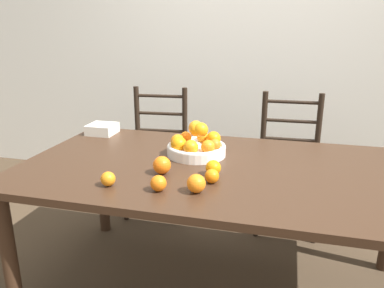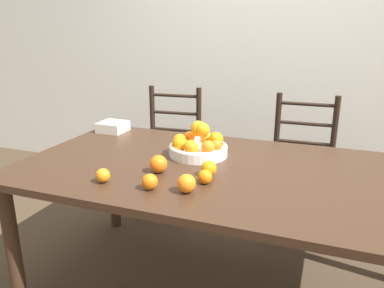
{
  "view_description": "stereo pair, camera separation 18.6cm",
  "coord_description": "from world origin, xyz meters",
  "px_view_note": "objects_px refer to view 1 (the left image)",
  "views": [
    {
      "loc": [
        0.28,
        -1.68,
        1.36
      ],
      "look_at": [
        -0.16,
        0.04,
        0.81
      ],
      "focal_mm": 35.0,
      "sensor_mm": 36.0,
      "label": 1
    },
    {
      "loc": [
        0.46,
        -1.62,
        1.36
      ],
      "look_at": [
        -0.16,
        0.04,
        0.81
      ],
      "focal_mm": 35.0,
      "sensor_mm": 36.0,
      "label": 2
    }
  ],
  "objects_px": {
    "orange_loose_0": "(162,165)",
    "fruit_bowl": "(196,145)",
    "orange_loose_1": "(108,179)",
    "chair_right": "(288,164)",
    "orange_loose_3": "(213,168)",
    "chair_left": "(157,153)",
    "book_stack": "(102,129)",
    "orange_loose_2": "(158,183)",
    "orange_loose_4": "(212,176)",
    "orange_loose_5": "(196,183)"
  },
  "relations": [
    {
      "from": "orange_loose_1",
      "to": "orange_loose_5",
      "type": "distance_m",
      "value": 0.38
    },
    {
      "from": "chair_right",
      "to": "fruit_bowl",
      "type": "bearing_deg",
      "value": -124.96
    },
    {
      "from": "orange_loose_5",
      "to": "chair_right",
      "type": "distance_m",
      "value": 1.28
    },
    {
      "from": "fruit_bowl",
      "to": "chair_right",
      "type": "relative_size",
      "value": 0.33
    },
    {
      "from": "orange_loose_2",
      "to": "chair_right",
      "type": "distance_m",
      "value": 1.35
    },
    {
      "from": "orange_loose_3",
      "to": "orange_loose_5",
      "type": "distance_m",
      "value": 0.2
    },
    {
      "from": "chair_right",
      "to": "book_stack",
      "type": "bearing_deg",
      "value": -159.21
    },
    {
      "from": "fruit_bowl",
      "to": "orange_loose_1",
      "type": "distance_m",
      "value": 0.55
    },
    {
      "from": "orange_loose_0",
      "to": "orange_loose_3",
      "type": "bearing_deg",
      "value": 10.31
    },
    {
      "from": "chair_left",
      "to": "fruit_bowl",
      "type": "bearing_deg",
      "value": -61.15
    },
    {
      "from": "orange_loose_0",
      "to": "chair_right",
      "type": "xyz_separation_m",
      "value": [
        0.57,
        1.02,
        -0.31
      ]
    },
    {
      "from": "fruit_bowl",
      "to": "book_stack",
      "type": "xyz_separation_m",
      "value": [
        -0.68,
        0.26,
        -0.02
      ]
    },
    {
      "from": "orange_loose_1",
      "to": "chair_right",
      "type": "xyz_separation_m",
      "value": [
        0.75,
        1.21,
        -0.3
      ]
    },
    {
      "from": "orange_loose_1",
      "to": "book_stack",
      "type": "bearing_deg",
      "value": 119.13
    },
    {
      "from": "book_stack",
      "to": "orange_loose_4",
      "type": "bearing_deg",
      "value": -35.79
    },
    {
      "from": "orange_loose_3",
      "to": "fruit_bowl",
      "type": "bearing_deg",
      "value": 119.55
    },
    {
      "from": "fruit_bowl",
      "to": "chair_right",
      "type": "height_order",
      "value": "chair_right"
    },
    {
      "from": "orange_loose_3",
      "to": "orange_loose_0",
      "type": "bearing_deg",
      "value": -169.69
    },
    {
      "from": "orange_loose_0",
      "to": "orange_loose_4",
      "type": "relative_size",
      "value": 1.32
    },
    {
      "from": "chair_left",
      "to": "orange_loose_3",
      "type": "bearing_deg",
      "value": -62.19
    },
    {
      "from": "orange_loose_0",
      "to": "orange_loose_4",
      "type": "height_order",
      "value": "orange_loose_0"
    },
    {
      "from": "orange_loose_1",
      "to": "chair_right",
      "type": "bearing_deg",
      "value": 58.35
    },
    {
      "from": "orange_loose_5",
      "to": "chair_left",
      "type": "xyz_separation_m",
      "value": [
        -0.6,
        1.18,
        -0.3
      ]
    },
    {
      "from": "fruit_bowl",
      "to": "orange_loose_0",
      "type": "distance_m",
      "value": 0.31
    },
    {
      "from": "orange_loose_1",
      "to": "orange_loose_3",
      "type": "xyz_separation_m",
      "value": [
        0.41,
        0.23,
        0.0
      ]
    },
    {
      "from": "fruit_bowl",
      "to": "chair_left",
      "type": "height_order",
      "value": "chair_left"
    },
    {
      "from": "orange_loose_1",
      "to": "orange_loose_4",
      "type": "bearing_deg",
      "value": 18.6
    },
    {
      "from": "orange_loose_4",
      "to": "chair_right",
      "type": "relative_size",
      "value": 0.07
    },
    {
      "from": "chair_right",
      "to": "orange_loose_1",
      "type": "bearing_deg",
      "value": -123.02
    },
    {
      "from": "orange_loose_4",
      "to": "fruit_bowl",
      "type": "bearing_deg",
      "value": 114.42
    },
    {
      "from": "orange_loose_1",
      "to": "book_stack",
      "type": "height_order",
      "value": "same"
    },
    {
      "from": "fruit_bowl",
      "to": "orange_loose_0",
      "type": "relative_size",
      "value": 3.7
    },
    {
      "from": "fruit_bowl",
      "to": "orange_loose_0",
      "type": "bearing_deg",
      "value": -106.68
    },
    {
      "from": "chair_left",
      "to": "book_stack",
      "type": "height_order",
      "value": "chair_left"
    },
    {
      "from": "orange_loose_1",
      "to": "chair_left",
      "type": "relative_size",
      "value": 0.07
    },
    {
      "from": "chair_left",
      "to": "orange_loose_0",
      "type": "bearing_deg",
      "value": -73.59
    },
    {
      "from": "orange_loose_3",
      "to": "orange_loose_5",
      "type": "bearing_deg",
      "value": -98.25
    },
    {
      "from": "orange_loose_0",
      "to": "orange_loose_3",
      "type": "height_order",
      "value": "orange_loose_0"
    },
    {
      "from": "orange_loose_2",
      "to": "chair_left",
      "type": "bearing_deg",
      "value": 110.3
    },
    {
      "from": "orange_loose_3",
      "to": "book_stack",
      "type": "height_order",
      "value": "orange_loose_3"
    },
    {
      "from": "orange_loose_5",
      "to": "chair_right",
      "type": "xyz_separation_m",
      "value": [
        0.37,
        1.18,
        -0.3
      ]
    },
    {
      "from": "book_stack",
      "to": "orange_loose_2",
      "type": "bearing_deg",
      "value": -49.15
    },
    {
      "from": "orange_loose_4",
      "to": "orange_loose_3",
      "type": "bearing_deg",
      "value": 97.96
    },
    {
      "from": "orange_loose_0",
      "to": "fruit_bowl",
      "type": "bearing_deg",
      "value": 73.32
    },
    {
      "from": "orange_loose_3",
      "to": "orange_loose_5",
      "type": "relative_size",
      "value": 0.9
    },
    {
      "from": "orange_loose_5",
      "to": "book_stack",
      "type": "distance_m",
      "value": 1.06
    },
    {
      "from": "orange_loose_0",
      "to": "chair_right",
      "type": "height_order",
      "value": "chair_right"
    },
    {
      "from": "orange_loose_1",
      "to": "orange_loose_2",
      "type": "distance_m",
      "value": 0.22
    },
    {
      "from": "orange_loose_2",
      "to": "book_stack",
      "type": "height_order",
      "value": "orange_loose_2"
    },
    {
      "from": "chair_left",
      "to": "chair_right",
      "type": "bearing_deg",
      "value": -4.86
    }
  ]
}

